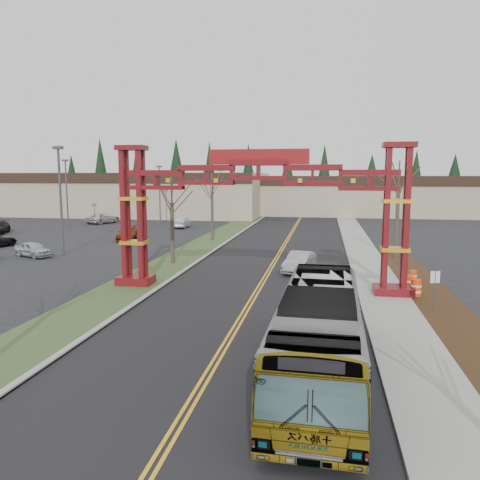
% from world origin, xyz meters
% --- Properties ---
extents(ground, '(200.00, 200.00, 0.00)m').
position_xyz_m(ground, '(0.00, 0.00, 0.00)').
color(ground, black).
rests_on(ground, ground).
extents(road, '(12.00, 110.00, 0.02)m').
position_xyz_m(road, '(0.00, 25.00, 0.01)').
color(road, black).
rests_on(road, ground).
extents(lane_line_left, '(0.12, 100.00, 0.01)m').
position_xyz_m(lane_line_left, '(-0.12, 25.00, 0.03)').
color(lane_line_left, gold).
rests_on(lane_line_left, road).
extents(lane_line_right, '(0.12, 100.00, 0.01)m').
position_xyz_m(lane_line_right, '(0.12, 25.00, 0.03)').
color(lane_line_right, gold).
rests_on(lane_line_right, road).
extents(curb_right, '(0.30, 110.00, 0.15)m').
position_xyz_m(curb_right, '(6.15, 25.00, 0.07)').
color(curb_right, '#9C9B97').
rests_on(curb_right, ground).
extents(sidewalk_right, '(2.60, 110.00, 0.14)m').
position_xyz_m(sidewalk_right, '(7.60, 25.00, 0.08)').
color(sidewalk_right, gray).
rests_on(sidewalk_right, ground).
extents(landscape_strip, '(2.60, 50.00, 0.12)m').
position_xyz_m(landscape_strip, '(10.20, 10.00, 0.06)').
color(landscape_strip, black).
rests_on(landscape_strip, ground).
extents(grass_median, '(4.00, 110.00, 0.08)m').
position_xyz_m(grass_median, '(-8.00, 25.00, 0.04)').
color(grass_median, '#354C26').
rests_on(grass_median, ground).
extents(curb_left, '(0.30, 110.00, 0.15)m').
position_xyz_m(curb_left, '(-6.15, 25.00, 0.07)').
color(curb_left, '#9C9B97').
rests_on(curb_left, ground).
extents(gateway_arch, '(18.20, 1.60, 8.90)m').
position_xyz_m(gateway_arch, '(0.00, 18.00, 5.98)').
color(gateway_arch, '#570C0B').
rests_on(gateway_arch, ground).
extents(retail_building_west, '(46.00, 22.30, 7.50)m').
position_xyz_m(retail_building_west, '(-30.00, 71.96, 3.76)').
color(retail_building_west, tan).
rests_on(retail_building_west, ground).
extents(retail_building_east, '(38.00, 20.30, 7.00)m').
position_xyz_m(retail_building_east, '(10.00, 79.95, 3.51)').
color(retail_building_east, tan).
rests_on(retail_building_east, ground).
extents(conifer_treeline, '(116.10, 5.60, 13.00)m').
position_xyz_m(conifer_treeline, '(0.25, 92.00, 6.49)').
color(conifer_treeline, black).
rests_on(conifer_treeline, ground).
extents(transit_bus, '(2.99, 11.60, 3.21)m').
position_xyz_m(transit_bus, '(3.85, 5.91, 1.61)').
color(transit_bus, '#B5B6BD').
rests_on(transit_bus, ground).
extents(silver_sedan, '(2.44, 4.68, 1.47)m').
position_xyz_m(silver_sedan, '(2.23, 24.11, 0.73)').
color(silver_sedan, '#A5A8AD').
rests_on(silver_sedan, ground).
extents(parked_car_near_a, '(4.16, 2.98, 1.31)m').
position_xyz_m(parked_car_near_a, '(-21.02, 26.47, 0.66)').
color(parked_car_near_a, '#B8BCC0').
rests_on(parked_car_near_a, ground).
extents(parked_car_mid_a, '(2.97, 5.21, 1.42)m').
position_xyz_m(parked_car_mid_a, '(-17.36, 38.33, 0.71)').
color(parked_car_mid_a, maroon).
rests_on(parked_car_mid_a, ground).
extents(parked_car_far_a, '(1.72, 4.48, 1.46)m').
position_xyz_m(parked_car_far_a, '(-15.11, 50.90, 0.73)').
color(parked_car_far_a, silver).
rests_on(parked_car_far_a, ground).
extents(parked_car_far_b, '(4.01, 5.82, 1.48)m').
position_xyz_m(parked_car_far_b, '(-28.43, 54.68, 0.74)').
color(parked_car_far_b, silver).
rests_on(parked_car_far_b, ground).
extents(bare_tree_median_mid, '(3.11, 3.11, 6.96)m').
position_xyz_m(bare_tree_median_mid, '(-8.00, 25.58, 4.88)').
color(bare_tree_median_mid, '#382D26').
rests_on(bare_tree_median_mid, ground).
extents(bare_tree_median_far, '(2.94, 2.94, 7.27)m').
position_xyz_m(bare_tree_median_far, '(-8.00, 39.13, 5.29)').
color(bare_tree_median_far, '#382D26').
rests_on(bare_tree_median_far, ground).
extents(bare_tree_right_far, '(3.15, 3.15, 8.29)m').
position_xyz_m(bare_tree_right_far, '(10.00, 31.10, 6.16)').
color(bare_tree_right_far, '#382D26').
rests_on(bare_tree_right_far, ground).
extents(light_pole_near, '(0.83, 0.41, 9.57)m').
position_xyz_m(light_pole_near, '(-18.94, 27.79, 5.54)').
color(light_pole_near, '#3F3F44').
rests_on(light_pole_near, ground).
extents(light_pole_mid, '(0.80, 0.40, 9.21)m').
position_xyz_m(light_pole_mid, '(-30.51, 48.46, 5.33)').
color(light_pole_mid, '#3F3F44').
rests_on(light_pole_mid, ground).
extents(light_pole_far, '(0.73, 0.37, 8.46)m').
position_xyz_m(light_pole_far, '(-19.43, 54.32, 4.89)').
color(light_pole_far, '#3F3F44').
rests_on(light_pole_far, ground).
extents(street_sign, '(0.49, 0.20, 2.22)m').
position_xyz_m(street_sign, '(9.57, 14.74, 1.59)').
color(street_sign, '#3F3F44').
rests_on(street_sign, ground).
extents(barrel_south, '(0.59, 0.59, 1.09)m').
position_xyz_m(barrel_south, '(9.28, 17.90, 0.55)').
color(barrel_south, '#FF3F0E').
rests_on(barrel_south, ground).
extents(barrel_mid, '(0.51, 0.51, 0.94)m').
position_xyz_m(barrel_mid, '(9.18, 19.52, 0.47)').
color(barrel_mid, '#FF3F0E').
rests_on(barrel_mid, ground).
extents(barrel_north, '(0.52, 0.52, 0.97)m').
position_xyz_m(barrel_north, '(9.66, 21.19, 0.48)').
color(barrel_north, '#FF3F0E').
rests_on(barrel_north, ground).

